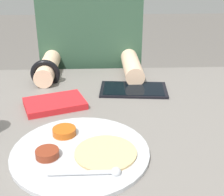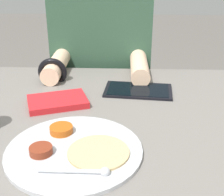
{
  "view_description": "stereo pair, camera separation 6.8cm",
  "coord_description": "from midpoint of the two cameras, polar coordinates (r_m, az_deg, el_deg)",
  "views": [
    {
      "loc": [
        -0.01,
        -0.84,
        1.17
      ],
      "look_at": [
        0.02,
        -0.02,
        0.8
      ],
      "focal_mm": 50.0,
      "sensor_mm": 36.0,
      "label": 1
    },
    {
      "loc": [
        0.06,
        -0.84,
        1.17
      ],
      "look_at": [
        0.02,
        -0.02,
        0.8
      ],
      "focal_mm": 50.0,
      "sensor_mm": 36.0,
      "label": 2
    }
  ],
  "objects": [
    {
      "name": "person_diner",
      "position": [
        1.51,
        -4.92,
        1.22
      ],
      "size": [
        0.44,
        0.46,
        1.22
      ],
      "color": "black",
      "rests_on": "ground_plane"
    },
    {
      "name": "red_notebook",
      "position": [
        1.01,
        -12.33,
        -1.09
      ],
      "size": [
        0.21,
        0.18,
        0.02
      ],
      "color": "silver",
      "rests_on": "dining_table"
    },
    {
      "name": "thali_tray",
      "position": [
        0.77,
        -8.3,
        -9.71
      ],
      "size": [
        0.33,
        0.33,
        0.03
      ],
      "color": "#B7BABF",
      "rests_on": "dining_table"
    },
    {
      "name": "tablet_device",
      "position": [
        1.1,
        2.2,
        1.54
      ],
      "size": [
        0.24,
        0.16,
        0.01
      ],
      "color": "black",
      "rests_on": "dining_table"
    }
  ]
}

